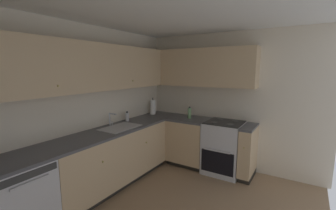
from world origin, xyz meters
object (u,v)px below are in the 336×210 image
Objects in this scene: soap_bottle at (127,117)px; oil_bottle at (190,113)px; oven_range at (224,147)px; paper_towel_roll at (153,107)px; dishwasher at (17,202)px.

oil_bottle is (0.79, -0.83, 0.03)m from soap_bottle.
oil_bottle reaches higher than oven_range.
paper_towel_roll is 0.81m from oil_bottle.
oven_range is (2.72, -1.31, 0.03)m from dishwasher.
soap_bottle reaches higher than dishwasher.
dishwasher is at bearing -174.60° from soap_bottle.
soap_bottle is 0.75m from paper_towel_roll.
dishwasher is 2.47× the size of paper_towel_roll.
paper_towel_roll reaches higher than oven_range.
paper_towel_roll is 1.58× the size of oil_bottle.
oven_range is at bearing -25.79° from dishwasher.
oven_range is at bearing -61.58° from soap_bottle.
dishwasher is at bearing 154.21° from oven_range.
oil_bottle reaches higher than soap_bottle.
oil_bottle is (2.70, -0.65, 0.56)m from dishwasher.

